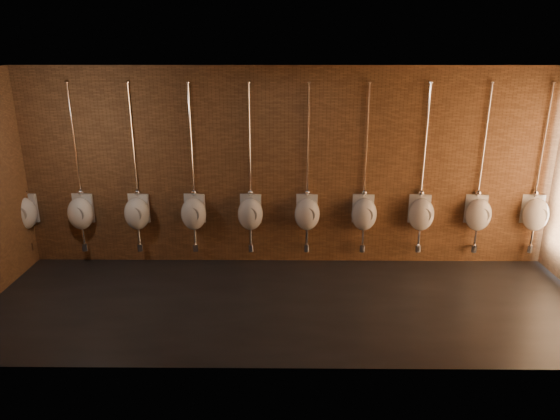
% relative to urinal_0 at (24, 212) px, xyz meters
% --- Properties ---
extents(ground, '(8.50, 8.50, 0.00)m').
position_rel_urinal_0_xyz_m(ground, '(4.29, -1.35, -0.90)').
color(ground, black).
rests_on(ground, ground).
extents(room_shell, '(8.54, 3.04, 3.22)m').
position_rel_urinal_0_xyz_m(room_shell, '(4.29, -1.35, 1.11)').
color(room_shell, black).
rests_on(room_shell, ground).
extents(urinal_0, '(0.46, 0.42, 2.72)m').
position_rel_urinal_0_xyz_m(urinal_0, '(0.00, 0.00, 0.00)').
color(urinal_0, white).
rests_on(urinal_0, ground).
extents(urinal_1, '(0.46, 0.42, 2.72)m').
position_rel_urinal_0_xyz_m(urinal_1, '(0.92, 0.00, 0.00)').
color(urinal_1, white).
rests_on(urinal_1, ground).
extents(urinal_2, '(0.46, 0.42, 2.72)m').
position_rel_urinal_0_xyz_m(urinal_2, '(1.84, 0.00, 0.00)').
color(urinal_2, white).
rests_on(urinal_2, ground).
extents(urinal_3, '(0.46, 0.42, 2.72)m').
position_rel_urinal_0_xyz_m(urinal_3, '(2.76, 0.00, 0.00)').
color(urinal_3, white).
rests_on(urinal_3, ground).
extents(urinal_4, '(0.46, 0.42, 2.72)m').
position_rel_urinal_0_xyz_m(urinal_4, '(3.68, 0.00, 0.00)').
color(urinal_4, white).
rests_on(urinal_4, ground).
extents(urinal_5, '(0.46, 0.42, 2.72)m').
position_rel_urinal_0_xyz_m(urinal_5, '(4.60, 0.00, 0.00)').
color(urinal_5, white).
rests_on(urinal_5, ground).
extents(urinal_6, '(0.46, 0.42, 2.72)m').
position_rel_urinal_0_xyz_m(urinal_6, '(5.53, 0.00, 0.00)').
color(urinal_6, white).
rests_on(urinal_6, ground).
extents(urinal_7, '(0.46, 0.42, 2.72)m').
position_rel_urinal_0_xyz_m(urinal_7, '(6.45, 0.00, 0.00)').
color(urinal_7, white).
rests_on(urinal_7, ground).
extents(urinal_8, '(0.46, 0.42, 2.72)m').
position_rel_urinal_0_xyz_m(urinal_8, '(7.37, 0.00, 0.00)').
color(urinal_8, white).
rests_on(urinal_8, ground).
extents(urinal_9, '(0.46, 0.42, 2.72)m').
position_rel_urinal_0_xyz_m(urinal_9, '(8.29, 0.00, 0.00)').
color(urinal_9, white).
rests_on(urinal_9, ground).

